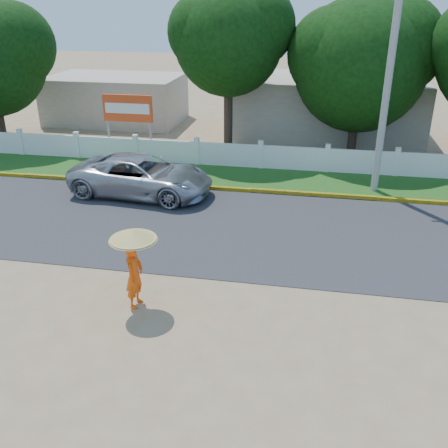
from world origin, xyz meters
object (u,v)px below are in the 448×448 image
utility_pole (388,85)px  monk_with_parasol (134,257)px  billboard (128,112)px  vehicle (142,176)px

utility_pole → monk_with_parasol: size_ratio=3.91×
billboard → monk_with_parasol: bearing=-69.2°
monk_with_parasol → billboard: 13.77m
utility_pole → billboard: (-11.63, 3.09, -2.10)m
monk_with_parasol → utility_pole: bearing=55.4°
vehicle → monk_with_parasol: 7.97m
vehicle → billboard: (-2.43, 5.30, 1.36)m
utility_pole → billboard: 12.21m
monk_with_parasol → billboard: billboard is taller
utility_pole → vehicle: utility_pole is taller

